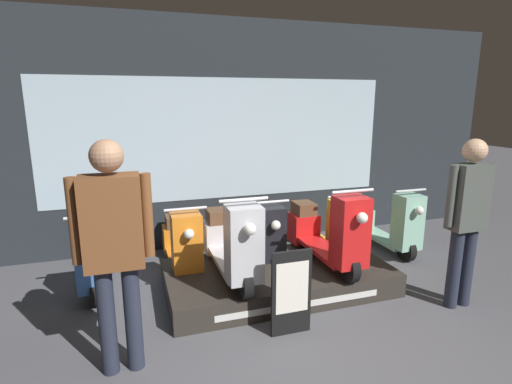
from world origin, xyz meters
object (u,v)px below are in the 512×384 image
at_px(scooter_display_left, 231,243).
at_px(person_right_browsing, 467,213).
at_px(scooter_backrow_1, 181,245).
at_px(scooter_backrow_0, 97,254).
at_px(scooter_display_right, 326,232).
at_px(scooter_backrow_2, 256,237).
at_px(price_sign_board, 291,292).
at_px(scooter_backrow_4, 384,223).
at_px(scooter_backrow_3, 324,229).
at_px(person_left_browsing, 113,240).

height_order(scooter_display_left, person_right_browsing, person_right_browsing).
bearing_deg(scooter_backrow_1, scooter_backrow_0, 180.00).
xyz_separation_m(scooter_display_right, scooter_backrow_1, (-1.54, 0.80, -0.26)).
bearing_deg(scooter_backrow_2, scooter_display_right, -54.47).
xyz_separation_m(scooter_backrow_2, person_right_browsing, (1.66, -1.68, 0.63)).
bearing_deg(scooter_backrow_0, price_sign_board, -43.08).
relative_size(scooter_display_right, scooter_backrow_4, 1.00).
relative_size(scooter_display_right, scooter_backrow_3, 1.00).
xyz_separation_m(scooter_backrow_2, person_left_browsing, (-1.66, -1.68, 0.72)).
xyz_separation_m(scooter_backrow_4, price_sign_board, (-2.13, -1.62, 0.03)).
relative_size(scooter_display_right, scooter_backrow_1, 1.00).
distance_m(scooter_backrow_1, person_right_browsing, 3.17).
distance_m(scooter_backrow_0, scooter_backrow_2, 1.93).
xyz_separation_m(scooter_backrow_1, person_right_browsing, (2.62, -1.68, 0.63)).
distance_m(scooter_backrow_0, scooter_backrow_1, 0.96).
distance_m(scooter_display_left, price_sign_board, 0.92).
bearing_deg(scooter_backrow_3, scooter_backrow_0, 180.00).
relative_size(scooter_backrow_1, scooter_backrow_3, 1.00).
bearing_deg(price_sign_board, scooter_backrow_2, 83.06).
relative_size(scooter_backrow_0, scooter_backrow_1, 1.00).
xyz_separation_m(scooter_display_left, scooter_backrow_3, (1.51, 0.80, -0.26)).
distance_m(scooter_display_left, scooter_backrow_0, 1.62).
bearing_deg(scooter_display_right, scooter_backrow_3, 64.00).
bearing_deg(scooter_backrow_0, scooter_display_left, -30.13).
distance_m(scooter_display_left, scooter_display_right, 1.12).
relative_size(scooter_display_left, scooter_backrow_4, 1.00).
bearing_deg(scooter_backrow_1, person_left_browsing, -112.46).
xyz_separation_m(scooter_backrow_1, price_sign_board, (0.77, -1.62, 0.03)).
height_order(scooter_backrow_0, scooter_backrow_2, same).
xyz_separation_m(scooter_backrow_1, person_left_browsing, (-0.69, -1.68, 0.72)).
height_order(scooter_backrow_1, price_sign_board, scooter_backrow_1).
bearing_deg(person_left_browsing, scooter_backrow_0, 99.21).
distance_m(scooter_backrow_3, person_left_browsing, 3.19).
bearing_deg(scooter_backrow_3, price_sign_board, -125.65).
distance_m(scooter_display_left, person_left_browsing, 1.49).
relative_size(scooter_display_right, scooter_backrow_2, 1.00).
bearing_deg(scooter_backrow_3, scooter_display_left, -152.02).
relative_size(scooter_display_left, person_left_browsing, 0.85).
relative_size(scooter_display_left, scooter_backrow_1, 1.00).
xyz_separation_m(scooter_backrow_1, scooter_backrow_2, (0.96, 0.00, 0.00)).
bearing_deg(scooter_display_right, scooter_backrow_4, 30.62).
xyz_separation_m(person_right_browsing, price_sign_board, (-1.85, 0.06, -0.60)).
distance_m(scooter_backrow_0, person_left_browsing, 1.84).
relative_size(scooter_backrow_0, scooter_backrow_2, 1.00).
bearing_deg(price_sign_board, scooter_backrow_0, 136.92).
bearing_deg(scooter_backrow_2, scooter_display_left, -124.23).
height_order(scooter_display_right, scooter_backrow_2, scooter_display_right).
bearing_deg(scooter_backrow_2, person_left_browsing, -134.67).
bearing_deg(person_left_browsing, scooter_display_left, 38.17).
bearing_deg(scooter_backrow_2, scooter_backrow_0, 180.00).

